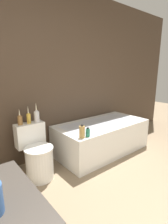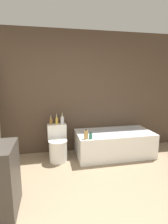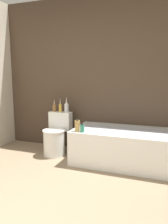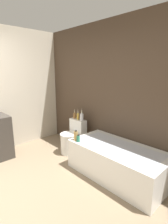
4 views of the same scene
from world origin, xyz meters
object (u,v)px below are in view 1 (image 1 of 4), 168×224
at_px(vase_bronze, 37,115).
at_px(shampoo_bottle_tall, 82,132).
at_px(vase_silver, 29,117).
at_px(shampoo_bottle_short, 88,132).
at_px(bathtub, 102,137).
at_px(vase_gold, 20,119).
at_px(toilet, 37,155).

xyz_separation_m(vase_bronze, shampoo_bottle_tall, (0.39, -0.50, -0.18)).
relative_size(vase_silver, shampoo_bottle_short, 1.87).
bearing_deg(vase_silver, vase_bronze, 1.98).
bearing_deg(bathtub, shampoo_bottle_short, -151.40).
bearing_deg(shampoo_bottle_short, vase_silver, 138.97).
bearing_deg(bathtub, vase_gold, 171.42).
distance_m(vase_bronze, shampoo_bottle_short, 0.74).
bearing_deg(toilet, shampoo_bottle_short, -29.20).
distance_m(toilet, vase_silver, 0.50).
xyz_separation_m(bathtub, vase_silver, (-1.18, 0.19, 0.51)).
height_order(vase_bronze, shampoo_bottle_short, vase_bronze).
bearing_deg(toilet, vase_bronze, 58.62).
bearing_deg(vase_gold, toilet, -58.47).
relative_size(vase_gold, shampoo_bottle_tall, 1.20).
xyz_separation_m(vase_gold, vase_bronze, (0.23, 0.00, 0.02)).
relative_size(bathtub, vase_gold, 7.38).
distance_m(bathtub, vase_bronze, 1.20).
xyz_separation_m(toilet, vase_silver, (0.00, 0.18, 0.47)).
bearing_deg(vase_silver, bathtub, -9.26).
relative_size(toilet, vase_gold, 3.20).
relative_size(vase_gold, vase_bronze, 0.81).
distance_m(toilet, vase_gold, 0.51).
relative_size(toilet, vase_silver, 2.90).
xyz_separation_m(toilet, shampoo_bottle_short, (0.59, -0.33, 0.26)).
relative_size(vase_silver, shampoo_bottle_tall, 1.32).
bearing_deg(vase_bronze, shampoo_bottle_tall, -51.81).
relative_size(vase_silver, vase_bronze, 0.90).
distance_m(bathtub, toilet, 1.18).
relative_size(bathtub, vase_silver, 6.69).
bearing_deg(shampoo_bottle_short, vase_gold, 143.77).
relative_size(toilet, shampoo_bottle_short, 5.44).
bearing_deg(shampoo_bottle_short, vase_bronze, 132.59).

